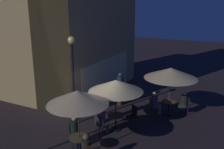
# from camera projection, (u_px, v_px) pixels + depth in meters

# --- Properties ---
(ground_plane) EXTENTS (60.00, 60.00, 0.00)m
(ground_plane) POSITION_uv_depth(u_px,v_px,m) (90.00, 134.00, 10.81)
(ground_plane) COLOR #2A2124
(cafe_building) EXTENTS (7.63, 6.22, 9.33)m
(cafe_building) POSITION_uv_depth(u_px,v_px,m) (68.00, 16.00, 14.10)
(cafe_building) COLOR tan
(cafe_building) RESTS_ON ground
(street_lamp_near_corner) EXTENTS (0.33, 0.33, 4.03)m
(street_lamp_near_corner) POSITION_uv_depth(u_px,v_px,m) (73.00, 64.00, 10.94)
(street_lamp_near_corner) COLOR black
(street_lamp_near_corner) RESTS_ON ground
(cafe_table_0) EXTENTS (0.72, 0.72, 0.73)m
(cafe_table_0) POSITION_uv_depth(u_px,v_px,m) (116.00, 119.00, 10.95)
(cafe_table_0) COLOR black
(cafe_table_0) RESTS_ON ground
(cafe_table_1) EXTENTS (0.68, 0.68, 0.72)m
(cafe_table_1) POSITION_uv_depth(u_px,v_px,m) (169.00, 105.00, 12.52)
(cafe_table_1) COLOR black
(cafe_table_1) RESTS_ON ground
(cafe_table_2) EXTENTS (0.73, 0.73, 0.76)m
(cafe_table_2) POSITION_uv_depth(u_px,v_px,m) (79.00, 142.00, 9.12)
(cafe_table_2) COLOR black
(cafe_table_2) RESTS_ON ground
(patio_umbrella_0) EXTENTS (2.31, 2.31, 2.31)m
(patio_umbrella_0) POSITION_uv_depth(u_px,v_px,m) (116.00, 86.00, 10.53)
(patio_umbrella_0) COLOR black
(patio_umbrella_0) RESTS_ON ground
(patio_umbrella_1) EXTENTS (2.54, 2.54, 2.41)m
(patio_umbrella_1) POSITION_uv_depth(u_px,v_px,m) (171.00, 73.00, 12.06)
(patio_umbrella_1) COLOR black
(patio_umbrella_1) RESTS_ON ground
(patio_umbrella_2) EXTENTS (2.15, 2.15, 2.53)m
(patio_umbrella_2) POSITION_uv_depth(u_px,v_px,m) (78.00, 98.00, 8.65)
(patio_umbrella_2) COLOR black
(patio_umbrella_2) RESTS_ON ground
(cafe_chair_0) EXTENTS (0.54, 0.54, 0.97)m
(cafe_chair_0) POSITION_uv_depth(u_px,v_px,m) (133.00, 114.00, 11.35)
(cafe_chair_0) COLOR black
(cafe_chair_0) RESTS_ON ground
(cafe_chair_1) EXTENTS (0.57, 0.57, 0.90)m
(cafe_chair_1) POSITION_uv_depth(u_px,v_px,m) (99.00, 123.00, 10.57)
(cafe_chair_1) COLOR #282524
(cafe_chair_1) RESTS_ON ground
(cafe_chair_2) EXTENTS (0.53, 0.53, 0.88)m
(cafe_chair_2) POSITION_uv_depth(u_px,v_px,m) (152.00, 105.00, 12.48)
(cafe_chair_2) COLOR #5A3915
(cafe_chair_2) RESTS_ON ground
(cafe_chair_3) EXTENTS (0.54, 0.54, 0.93)m
(cafe_chair_3) POSITION_uv_depth(u_px,v_px,m) (186.00, 104.00, 12.52)
(cafe_chair_3) COLOR black
(cafe_chair_3) RESTS_ON ground
(cafe_chair_4) EXTENTS (0.56, 0.56, 0.91)m
(cafe_chair_4) POSITION_uv_depth(u_px,v_px,m) (75.00, 132.00, 9.86)
(cafe_chair_4) COLOR black
(cafe_chair_4) RESTS_ON ground
(patron_seated_0) EXTENTS (0.55, 0.51, 1.23)m
(patron_seated_0) POSITION_uv_depth(u_px,v_px,m) (102.00, 119.00, 10.60)
(patron_seated_0) COLOR #2D5131
(patron_seated_0) RESTS_ON ground
(patron_seated_1) EXTENTS (0.49, 0.55, 1.21)m
(patron_seated_1) POSITION_uv_depth(u_px,v_px,m) (155.00, 102.00, 12.44)
(patron_seated_1) COLOR slate
(patron_seated_1) RESTS_ON ground
(patron_seated_2) EXTENTS (0.49, 0.55, 1.21)m
(patron_seated_2) POSITION_uv_depth(u_px,v_px,m) (183.00, 102.00, 12.48)
(patron_seated_2) COLOR #2F4531
(patron_seated_2) RESTS_ON ground
(patron_seated_3) EXTENTS (0.49, 0.50, 1.28)m
(patron_seated_3) POSITION_uv_depth(u_px,v_px,m) (75.00, 129.00, 9.69)
(patron_seated_3) COLOR black
(patron_seated_3) RESTS_ON ground
(patron_seated_4) EXTENTS (0.48, 0.51, 1.26)m
(patron_seated_4) POSITION_uv_depth(u_px,v_px,m) (86.00, 148.00, 8.48)
(patron_seated_4) COLOR black
(patron_seated_4) RESTS_ON ground
(patron_standing_5) EXTENTS (0.32, 0.32, 1.82)m
(patron_standing_5) POSITION_uv_depth(u_px,v_px,m) (99.00, 104.00, 11.53)
(patron_standing_5) COLOR #2B4733
(patron_standing_5) RESTS_ON ground
(patron_standing_6) EXTENTS (0.35, 0.35, 1.81)m
(patron_standing_6) POSITION_uv_depth(u_px,v_px,m) (120.00, 89.00, 13.64)
(patron_standing_6) COLOR #502118
(patron_standing_6) RESTS_ON ground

